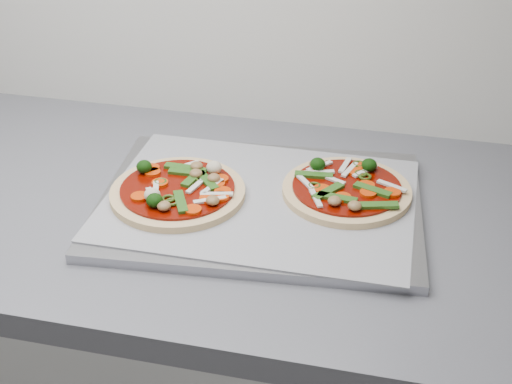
# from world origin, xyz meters

# --- Properties ---
(countertop) EXTENTS (3.60, 0.60, 0.04)m
(countertop) POSITION_xyz_m (0.00, 1.30, 0.88)
(countertop) COLOR #5D5E64
(countertop) RESTS_ON base_cabinet
(baking_tray) EXTENTS (0.50, 0.39, 0.02)m
(baking_tray) POSITION_xyz_m (0.30, 1.30, 0.91)
(baking_tray) COLOR #96969C
(baking_tray) RESTS_ON countertop
(parchment) EXTENTS (0.45, 0.33, 0.00)m
(parchment) POSITION_xyz_m (0.30, 1.30, 0.92)
(parchment) COLOR #9C9BA1
(parchment) RESTS_ON baking_tray
(pizza_left) EXTENTS (0.21, 0.21, 0.03)m
(pizza_left) POSITION_xyz_m (0.18, 1.28, 0.93)
(pizza_left) COLOR #D5B67F
(pizza_left) RESTS_ON parchment
(pizza_right) EXTENTS (0.20, 0.20, 0.03)m
(pizza_right) POSITION_xyz_m (0.42, 1.35, 0.93)
(pizza_right) COLOR #D5B67F
(pizza_right) RESTS_ON parchment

